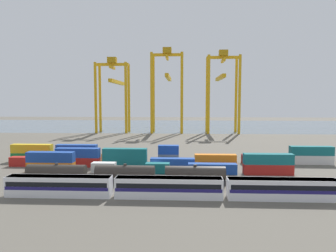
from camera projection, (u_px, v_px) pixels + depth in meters
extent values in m
plane|color=#5B564C|center=(164.00, 147.00, 120.62)|extent=(420.00, 420.00, 0.00)
cube|color=slate|center=(173.00, 125.00, 222.37)|extent=(400.00, 110.00, 0.01)
cube|color=silver|center=(59.00, 186.00, 58.50)|extent=(20.19, 3.10, 3.90)
cube|color=navy|center=(59.00, 187.00, 58.51)|extent=(19.79, 3.14, 0.64)
cube|color=black|center=(59.00, 183.00, 58.45)|extent=(19.38, 3.13, 0.90)
cube|color=slate|center=(59.00, 177.00, 58.35)|extent=(19.99, 2.85, 0.36)
cube|color=silver|center=(169.00, 188.00, 57.48)|extent=(20.19, 3.10, 3.90)
cube|color=navy|center=(169.00, 188.00, 57.49)|extent=(19.79, 3.14, 0.64)
cube|color=black|center=(169.00, 184.00, 57.42)|extent=(19.38, 3.13, 0.90)
cube|color=slate|center=(169.00, 178.00, 57.33)|extent=(19.99, 2.85, 0.36)
cube|color=silver|center=(282.00, 189.00, 56.46)|extent=(20.19, 3.10, 3.90)
cube|color=navy|center=(282.00, 190.00, 56.47)|extent=(19.79, 3.14, 0.64)
cube|color=black|center=(282.00, 186.00, 56.40)|extent=(19.38, 3.13, 0.90)
cube|color=slate|center=(282.00, 180.00, 56.31)|extent=(19.99, 2.85, 0.36)
cube|color=#232326|center=(57.00, 180.00, 68.56)|extent=(13.19, 2.50, 1.10)
cylinder|color=#2D2823|center=(57.00, 171.00, 68.39)|extent=(13.19, 2.88, 2.88)
cylinder|color=#2D2823|center=(56.00, 164.00, 68.25)|extent=(0.70, 0.70, 0.36)
cube|color=#232326|center=(125.00, 181.00, 67.80)|extent=(13.19, 2.50, 1.10)
cylinder|color=#2D2823|center=(125.00, 172.00, 67.63)|extent=(13.19, 2.88, 2.88)
cylinder|color=#2D2823|center=(125.00, 165.00, 67.50)|extent=(0.70, 0.70, 0.36)
cube|color=#232326|center=(195.00, 181.00, 67.05)|extent=(13.19, 2.50, 1.10)
cylinder|color=#2D2823|center=(195.00, 173.00, 66.88)|extent=(13.19, 2.88, 2.88)
cylinder|color=#2D2823|center=(195.00, 165.00, 66.74)|extent=(0.70, 0.70, 0.36)
cube|color=orange|center=(51.00, 167.00, 78.26)|extent=(12.10, 2.44, 2.60)
cube|color=#1C4299|center=(51.00, 157.00, 78.04)|extent=(12.10, 2.44, 2.60)
cube|color=silver|center=(104.00, 167.00, 77.60)|extent=(6.04, 2.44, 2.60)
cube|color=#146066|center=(158.00, 168.00, 76.93)|extent=(6.04, 2.44, 2.60)
cube|color=#1C4299|center=(212.00, 169.00, 76.26)|extent=(12.10, 2.44, 2.60)
cube|color=#AD211C|center=(268.00, 169.00, 75.60)|extent=(12.10, 2.44, 2.60)
cube|color=#146066|center=(268.00, 159.00, 75.38)|extent=(12.10, 2.44, 2.60)
cube|color=#AD211C|center=(32.00, 161.00, 85.14)|extent=(12.10, 2.44, 2.60)
cube|color=#AD211C|center=(78.00, 162.00, 84.50)|extent=(12.10, 2.44, 2.60)
cube|color=#1C4299|center=(78.00, 153.00, 84.28)|extent=(12.10, 2.44, 2.60)
cube|color=#146066|center=(125.00, 162.00, 83.86)|extent=(12.10, 2.44, 2.60)
cube|color=#146066|center=(125.00, 153.00, 83.64)|extent=(12.10, 2.44, 2.60)
cube|color=#1C4299|center=(173.00, 163.00, 83.23)|extent=(12.10, 2.44, 2.60)
cube|color=#197538|center=(32.00, 157.00, 91.76)|extent=(12.10, 2.44, 2.60)
cube|color=gold|center=(32.00, 149.00, 91.54)|extent=(12.10, 2.44, 2.60)
cube|color=gold|center=(77.00, 157.00, 91.10)|extent=(12.10, 2.44, 2.60)
cube|color=#1C4299|center=(77.00, 149.00, 90.88)|extent=(12.10, 2.44, 2.60)
cube|color=orange|center=(122.00, 158.00, 90.43)|extent=(12.10, 2.44, 2.60)
cube|color=slate|center=(169.00, 158.00, 89.77)|extent=(6.04, 2.44, 2.60)
cube|color=#1C4299|center=(169.00, 150.00, 89.54)|extent=(6.04, 2.44, 2.60)
cube|color=orange|center=(215.00, 159.00, 89.10)|extent=(12.10, 2.44, 2.60)
cube|color=maroon|center=(263.00, 159.00, 88.44)|extent=(12.10, 2.44, 2.60)
cube|color=silver|center=(311.00, 160.00, 87.77)|extent=(12.10, 2.44, 2.60)
cube|color=#146066|center=(311.00, 151.00, 87.55)|extent=(12.10, 2.44, 2.60)
cylinder|color=gold|center=(96.00, 98.00, 169.09)|extent=(1.50, 1.50, 39.28)
cylinder|color=gold|center=(126.00, 98.00, 168.27)|extent=(1.50, 1.50, 39.28)
cylinder|color=gold|center=(100.00, 98.00, 178.10)|extent=(1.50, 1.50, 39.28)
cylinder|color=gold|center=(129.00, 98.00, 177.27)|extent=(1.50, 1.50, 39.28)
cube|color=gold|center=(112.00, 64.00, 171.58)|extent=(18.57, 1.20, 1.60)
cube|color=gold|center=(112.00, 67.00, 171.72)|extent=(1.20, 10.65, 1.60)
cube|color=gold|center=(118.00, 82.00, 186.03)|extent=(2.00, 39.24, 2.00)
cube|color=#A77A10|center=(112.00, 60.00, 171.38)|extent=(4.80, 4.00, 3.20)
cylinder|color=gold|center=(152.00, 93.00, 166.71)|extent=(1.50, 1.50, 44.41)
cylinder|color=gold|center=(182.00, 93.00, 165.91)|extent=(1.50, 1.50, 44.41)
cylinder|color=gold|center=(153.00, 94.00, 177.00)|extent=(1.50, 1.50, 44.41)
cylinder|color=gold|center=(182.00, 94.00, 176.20)|extent=(1.50, 1.50, 44.41)
cube|color=gold|center=(167.00, 55.00, 169.64)|extent=(18.15, 1.20, 1.60)
cube|color=gold|center=(167.00, 58.00, 169.77)|extent=(1.20, 11.94, 1.60)
cube|color=gold|center=(168.00, 78.00, 184.92)|extent=(2.00, 41.07, 2.00)
cube|color=#A77A10|center=(167.00, 50.00, 169.43)|extent=(4.80, 4.00, 3.20)
cylinder|color=gold|center=(209.00, 95.00, 165.11)|extent=(1.50, 1.50, 42.77)
cylinder|color=gold|center=(240.00, 95.00, 164.31)|extent=(1.50, 1.50, 42.77)
cylinder|color=gold|center=(207.00, 95.00, 175.73)|extent=(1.50, 1.50, 42.77)
cylinder|color=gold|center=(236.00, 95.00, 174.92)|extent=(1.50, 1.50, 42.77)
cube|color=gold|center=(223.00, 57.00, 168.27)|extent=(18.24, 1.20, 1.60)
cube|color=gold|center=(223.00, 60.00, 168.40)|extent=(1.20, 12.27, 1.60)
cube|color=gold|center=(220.00, 78.00, 181.43)|extent=(2.00, 35.31, 2.00)
cube|color=#A77A10|center=(223.00, 53.00, 168.06)|extent=(4.80, 4.00, 3.20)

